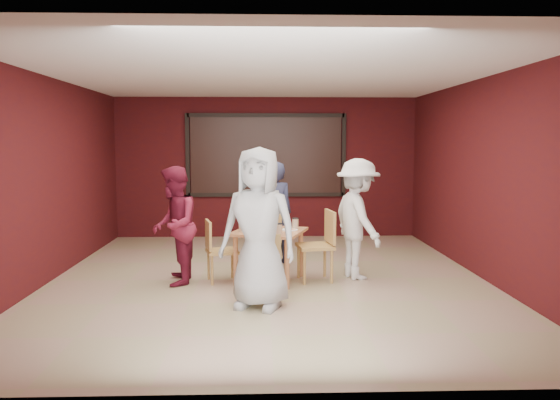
{
  "coord_description": "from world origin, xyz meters",
  "views": [
    {
      "loc": [
        -0.09,
        -7.47,
        1.9
      ],
      "look_at": [
        0.16,
        -0.08,
        1.12
      ],
      "focal_mm": 35.0,
      "sensor_mm": 36.0,
      "label": 1
    }
  ],
  "objects_px": {
    "chair_right": "(321,241)",
    "diner_left": "(174,226)",
    "diner_back": "(275,213)",
    "diner_front": "(259,228)",
    "chair_front": "(264,260)",
    "chair_left": "(217,247)",
    "chair_back": "(269,237)",
    "diner_right": "(358,219)",
    "dining_table": "(269,236)"
  },
  "relations": [
    {
      "from": "chair_back",
      "to": "diner_right",
      "type": "xyz_separation_m",
      "value": [
        1.23,
        -0.73,
        0.38
      ]
    },
    {
      "from": "chair_front",
      "to": "chair_left",
      "type": "bearing_deg",
      "value": 135.01
    },
    {
      "from": "chair_back",
      "to": "diner_front",
      "type": "bearing_deg",
      "value": -93.97
    },
    {
      "from": "chair_left",
      "to": "diner_right",
      "type": "relative_size",
      "value": 0.51
    },
    {
      "from": "chair_right",
      "to": "diner_left",
      "type": "distance_m",
      "value": 2.0
    },
    {
      "from": "chair_front",
      "to": "diner_right",
      "type": "bearing_deg",
      "value": 31.35
    },
    {
      "from": "diner_left",
      "to": "diner_front",
      "type": "bearing_deg",
      "value": 42.41
    },
    {
      "from": "chair_right",
      "to": "chair_left",
      "type": "bearing_deg",
      "value": -178.54
    },
    {
      "from": "chair_right",
      "to": "diner_left",
      "type": "height_order",
      "value": "diner_left"
    },
    {
      "from": "chair_front",
      "to": "chair_left",
      "type": "height_order",
      "value": "chair_left"
    },
    {
      "from": "chair_front",
      "to": "diner_back",
      "type": "relative_size",
      "value": 0.48
    },
    {
      "from": "chair_back",
      "to": "diner_back",
      "type": "relative_size",
      "value": 0.5
    },
    {
      "from": "chair_back",
      "to": "diner_back",
      "type": "height_order",
      "value": "diner_back"
    },
    {
      "from": "chair_back",
      "to": "dining_table",
      "type": "bearing_deg",
      "value": -90.47
    },
    {
      "from": "diner_right",
      "to": "chair_back",
      "type": "bearing_deg",
      "value": 42.74
    },
    {
      "from": "diner_front",
      "to": "diner_left",
      "type": "relative_size",
      "value": 1.16
    },
    {
      "from": "diner_right",
      "to": "chair_left",
      "type": "bearing_deg",
      "value": 78.05
    },
    {
      "from": "chair_left",
      "to": "diner_right",
      "type": "xyz_separation_m",
      "value": [
        1.95,
        0.16,
        0.36
      ]
    },
    {
      "from": "diner_front",
      "to": "diner_right",
      "type": "height_order",
      "value": "diner_front"
    },
    {
      "from": "chair_back",
      "to": "chair_left",
      "type": "distance_m",
      "value": 1.14
    },
    {
      "from": "diner_front",
      "to": "diner_left",
      "type": "xyz_separation_m",
      "value": [
        -1.14,
        1.08,
        -0.13
      ]
    },
    {
      "from": "chair_right",
      "to": "diner_front",
      "type": "bearing_deg",
      "value": -125.24
    },
    {
      "from": "chair_right",
      "to": "diner_back",
      "type": "xyz_separation_m",
      "value": [
        -0.61,
        1.1,
        0.25
      ]
    },
    {
      "from": "diner_back",
      "to": "diner_left",
      "type": "bearing_deg",
      "value": 28.21
    },
    {
      "from": "diner_right",
      "to": "dining_table",
      "type": "bearing_deg",
      "value": 78.78
    },
    {
      "from": "chair_left",
      "to": "diner_back",
      "type": "distance_m",
      "value": 1.44
    },
    {
      "from": "dining_table",
      "to": "diner_front",
      "type": "bearing_deg",
      "value": -96.42
    },
    {
      "from": "dining_table",
      "to": "chair_right",
      "type": "height_order",
      "value": "chair_right"
    },
    {
      "from": "dining_table",
      "to": "chair_right",
      "type": "xyz_separation_m",
      "value": [
        0.71,
        -0.01,
        -0.07
      ]
    },
    {
      "from": "chair_back",
      "to": "diner_left",
      "type": "bearing_deg",
      "value": -142.8
    },
    {
      "from": "chair_right",
      "to": "diner_right",
      "type": "bearing_deg",
      "value": 13.08
    },
    {
      "from": "diner_front",
      "to": "diner_left",
      "type": "bearing_deg",
      "value": 156.48
    },
    {
      "from": "chair_front",
      "to": "diner_front",
      "type": "bearing_deg",
      "value": -96.91
    },
    {
      "from": "chair_left",
      "to": "diner_left",
      "type": "bearing_deg",
      "value": -171.76
    },
    {
      "from": "chair_left",
      "to": "diner_back",
      "type": "height_order",
      "value": "diner_back"
    },
    {
      "from": "chair_front",
      "to": "chair_back",
      "type": "relative_size",
      "value": 0.96
    },
    {
      "from": "chair_front",
      "to": "diner_back",
      "type": "height_order",
      "value": "diner_back"
    },
    {
      "from": "dining_table",
      "to": "chair_back",
      "type": "relative_size",
      "value": 1.39
    },
    {
      "from": "chair_front",
      "to": "diner_front",
      "type": "distance_m",
      "value": 0.72
    },
    {
      "from": "dining_table",
      "to": "chair_back",
      "type": "height_order",
      "value": "dining_table"
    },
    {
      "from": "diner_front",
      "to": "diner_right",
      "type": "relative_size",
      "value": 1.1
    },
    {
      "from": "chair_right",
      "to": "diner_left",
      "type": "bearing_deg",
      "value": -176.62
    },
    {
      "from": "diner_front",
      "to": "dining_table",
      "type": "bearing_deg",
      "value": 103.68
    },
    {
      "from": "diner_back",
      "to": "diner_right",
      "type": "bearing_deg",
      "value": 125.84
    },
    {
      "from": "diner_front",
      "to": "diner_back",
      "type": "relative_size",
      "value": 1.15
    },
    {
      "from": "chair_right",
      "to": "diner_right",
      "type": "height_order",
      "value": "diner_right"
    },
    {
      "from": "dining_table",
      "to": "chair_back",
      "type": "xyz_separation_m",
      "value": [
        0.01,
        0.85,
        -0.17
      ]
    },
    {
      "from": "diner_left",
      "to": "diner_back",
      "type": "bearing_deg",
      "value": 127.67
    },
    {
      "from": "dining_table",
      "to": "diner_right",
      "type": "xyz_separation_m",
      "value": [
        1.24,
        0.12,
        0.22
      ]
    },
    {
      "from": "chair_back",
      "to": "diner_right",
      "type": "relative_size",
      "value": 0.48
    }
  ]
}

